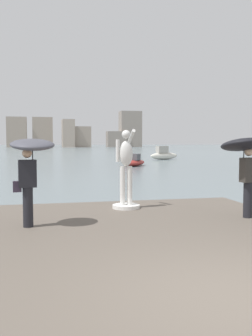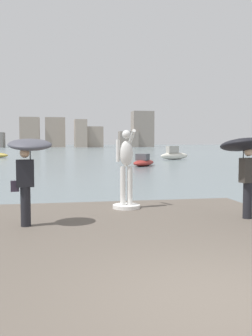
# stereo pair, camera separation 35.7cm
# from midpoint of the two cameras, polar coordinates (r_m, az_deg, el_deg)

# --- Properties ---
(ground_plane) EXTENTS (400.00, 400.00, 0.00)m
(ground_plane) POSITION_cam_midpoint_polar(r_m,az_deg,el_deg) (44.33, -7.93, 1.02)
(ground_plane) COLOR slate
(pier) EXTENTS (7.40, 10.58, 0.40)m
(pier) POSITION_cam_midpoint_polar(r_m,az_deg,el_deg) (7.16, 7.24, -12.97)
(pier) COLOR #60564C
(pier) RESTS_ON ground
(statue_white_figure) EXTENTS (0.77, 0.95, 2.23)m
(statue_white_figure) POSITION_cam_midpoint_polar(r_m,az_deg,el_deg) (10.76, 0.99, -1.02)
(statue_white_figure) COLOR white
(statue_white_figure) RESTS_ON pier
(onlooker_left) EXTENTS (1.06, 1.08, 1.99)m
(onlooker_left) POSITION_cam_midpoint_polar(r_m,az_deg,el_deg) (8.71, -13.16, 1.38)
(onlooker_left) COLOR black
(onlooker_left) RESTS_ON pier
(onlooker_right) EXTENTS (1.30, 1.32, 2.04)m
(onlooker_right) POSITION_cam_midpoint_polar(r_m,az_deg,el_deg) (9.78, 18.18, 2.11)
(onlooker_right) COLOR black
(onlooker_right) RESTS_ON pier
(boat_far) EXTENTS (4.24, 2.35, 1.69)m
(boat_far) POSITION_cam_midpoint_polar(r_m,az_deg,el_deg) (47.87, 7.34, 1.98)
(boat_far) COLOR silver
(boat_far) RESTS_ON ground
(boat_rightward) EXTENTS (3.23, 3.80, 1.13)m
(boat_rightward) POSITION_cam_midpoint_polar(r_m,az_deg,el_deg) (35.32, 2.90, 0.92)
(boat_rightward) COLOR #9E2D28
(boat_rightward) RESTS_ON ground
(distant_skyline) EXTENTS (75.65, 11.22, 13.81)m
(distant_skyline) POSITION_cam_midpoint_polar(r_m,az_deg,el_deg) (146.65, -8.57, 5.00)
(distant_skyline) COLOR gray
(distant_skyline) RESTS_ON ground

